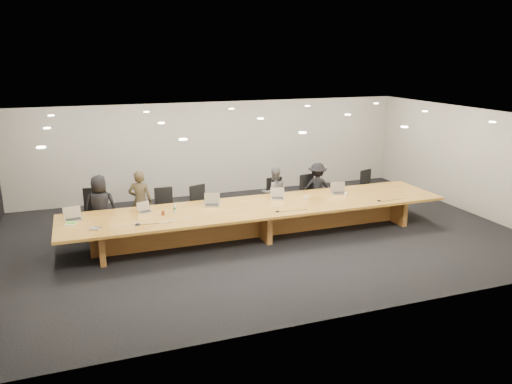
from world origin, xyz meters
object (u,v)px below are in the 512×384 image
person_a (100,207)px  laptop_d (278,194)px  person_b (140,201)px  laptop_c (212,200)px  conference_table (260,215)px  chair_far_right (371,188)px  av_box (95,229)px  chair_mid_right (278,198)px  amber_mug (163,213)px  laptop_a (73,214)px  chair_left (165,210)px  chair_mid_left (202,206)px  paper_cup_near (306,198)px  paper_cup_far (346,194)px  person_c (274,193)px  chair_far_left (94,213)px  laptop_e (339,188)px  chair_right (311,194)px  person_d (317,187)px  mic_left (138,224)px  mic_right (379,200)px  mic_center (278,211)px  laptop_b (145,207)px

person_a → laptop_d: person_a is taller
person_b → laptop_c: size_ratio=4.22×
conference_table → chair_far_right: bearing=19.3°
laptop_c → av_box: bearing=-145.7°
chair_mid_right → amber_mug: 3.39m
chair_far_right → laptop_d: bearing=176.6°
person_a → laptop_a: size_ratio=4.18×
chair_left → chair_mid_left: chair_left is taller
paper_cup_near → paper_cup_far: size_ratio=0.92×
chair_far_right → person_c: (-3.01, -0.17, 0.17)m
chair_far_left → person_a: (0.15, -0.18, 0.18)m
conference_table → laptop_e: bearing=7.4°
person_a → chair_left: bearing=-172.8°
chair_right → person_d: (0.17, -0.02, 0.16)m
mic_left → mic_right: bearing=-1.9°
chair_mid_right → chair_left: bearing=175.2°
chair_right → mic_center: (-1.74, -1.87, 0.24)m
person_c → mic_right: bearing=141.9°
chair_left → laptop_a: (-2.07, -0.82, 0.37)m
chair_right → person_b: 4.53m
chair_mid_right → paper_cup_near: (0.30, -1.07, 0.26)m
mic_center → chair_far_right: bearing=27.9°
laptop_a → laptop_d: (4.69, 0.04, -0.01)m
person_a → mic_left: size_ratio=11.10×
chair_left → mic_right: (4.84, -1.78, 0.24)m
mic_right → paper_cup_far: bearing=127.4°
laptop_b → laptop_e: bearing=-22.6°
paper_cup_far → mic_left: paper_cup_far is taller
chair_right → mic_center: size_ratio=9.35×
chair_left → person_d: person_d is taller
chair_mid_right → chair_far_left: bearing=173.0°
person_d → laptop_b: size_ratio=4.56×
chair_mid_left → laptop_e: bearing=-35.0°
laptop_e → person_a: bearing=-175.4°
person_c → chair_right: bearing=-170.3°
chair_mid_left → person_c: size_ratio=0.76×
chair_left → person_a: (-1.49, -0.02, 0.22)m
chair_right → amber_mug: 4.37m
person_b → chair_far_left: bearing=15.3°
chair_far_left → chair_mid_right: size_ratio=1.09×
chair_mid_left → laptop_d: 1.91m
av_box → chair_far_left: bearing=112.1°
conference_table → mic_right: mic_right is taller
laptop_a → laptop_b: size_ratio=1.21×
chair_right → av_box: size_ratio=5.25×
chair_mid_left → mic_right: chair_mid_left is taller
person_b → person_c: size_ratio=1.13×
av_box → mic_center: bearing=20.5°
mic_right → person_b: bearing=160.8°
chair_far_left → mic_left: bearing=-57.7°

